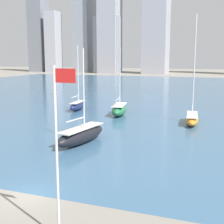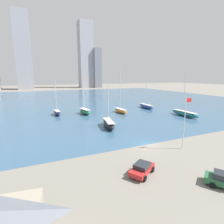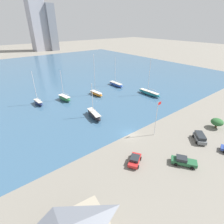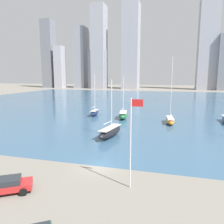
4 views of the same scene
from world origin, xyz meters
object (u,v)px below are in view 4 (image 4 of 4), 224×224
object	(u,v)px
sailboat_green	(123,115)
sailboat_black	(110,132)
sailboat_navy	(95,112)
sailboat_orange	(170,120)
flag_pole	(131,139)
parked_sedan_red	(10,185)

from	to	relation	value
sailboat_green	sailboat_black	xyz separation A→B (m)	(1.44, -17.83, -0.03)
sailboat_navy	sailboat_orange	xyz separation A→B (m)	(21.10, -5.17, 0.00)
sailboat_green	sailboat_orange	size ratio (longest dim) A/B	0.72
sailboat_navy	sailboat_black	size ratio (longest dim) A/B	1.11
flag_pole	sailboat_orange	xyz separation A→B (m)	(3.66, 32.55, -4.18)
sailboat_navy	sailboat_orange	world-z (taller)	sailboat_orange
sailboat_navy	sailboat_orange	size ratio (longest dim) A/B	0.76
flag_pole	parked_sedan_red	xyz separation A→B (m)	(-11.27, -4.10, -4.31)
sailboat_green	sailboat_navy	size ratio (longest dim) A/B	0.95
flag_pole	sailboat_black	size ratio (longest dim) A/B	0.87
parked_sedan_red	flag_pole	bearing A→B (deg)	77.92
flag_pole	sailboat_orange	bearing A→B (deg)	83.59
sailboat_black	parked_sedan_red	size ratio (longest dim) A/B	2.32
sailboat_navy	sailboat_black	distance (m)	22.66
flag_pole	parked_sedan_red	size ratio (longest dim) A/B	2.02
sailboat_orange	parked_sedan_red	size ratio (longest dim) A/B	3.41
flag_pole	sailboat_navy	bearing A→B (deg)	114.81
flag_pole	sailboat_navy	size ratio (longest dim) A/B	0.78
flag_pole	sailboat_navy	distance (m)	41.77
flag_pole	sailboat_green	distance (m)	36.64
sailboat_navy	parked_sedan_red	distance (m)	42.28
sailboat_black	sailboat_orange	bearing A→B (deg)	63.75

